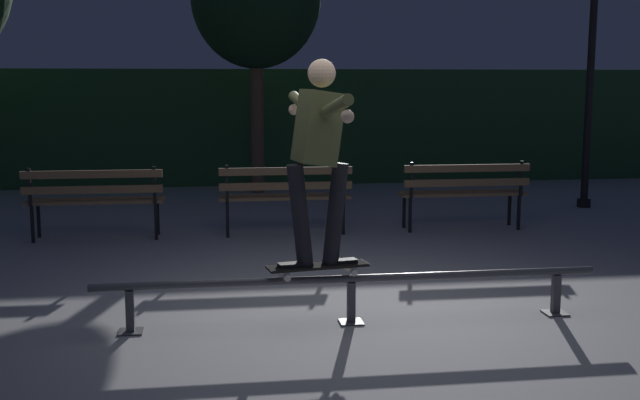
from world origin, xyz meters
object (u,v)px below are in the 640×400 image
at_px(park_bench_left_center, 285,191).
at_px(park_bench_right_center, 464,188).
at_px(park_bench_leftmost, 95,195).
at_px(skateboarder, 318,145).
at_px(lamp_post_right, 592,38).
at_px(grind_rail, 351,286).
at_px(skateboard, 318,267).

height_order(park_bench_left_center, park_bench_right_center, same).
xyz_separation_m(park_bench_leftmost, park_bench_left_center, (2.25, 0.00, 0.00)).
distance_m(skateboarder, lamp_post_right, 7.02).
xyz_separation_m(grind_rail, lamp_post_right, (4.47, 5.07, 2.18)).
xyz_separation_m(skateboarder, park_bench_left_center, (0.10, 3.58, -0.86)).
bearing_deg(grind_rail, lamp_post_right, 48.63).
bearing_deg(skateboard, park_bench_right_center, 56.68).
bearing_deg(skateboard, park_bench_left_center, 88.41).
bearing_deg(park_bench_right_center, park_bench_left_center, 180.00).
xyz_separation_m(park_bench_leftmost, lamp_post_right, (6.88, 1.50, 1.94)).
xyz_separation_m(skateboarder, lamp_post_right, (4.73, 5.07, 1.09)).
xyz_separation_m(skateboard, park_bench_leftmost, (-2.15, 3.58, 0.08)).
height_order(skateboard, lamp_post_right, lamp_post_right).
xyz_separation_m(grind_rail, park_bench_left_center, (-0.16, 3.58, 0.24)).
distance_m(skateboard, park_bench_left_center, 3.58).
relative_size(park_bench_leftmost, lamp_post_right, 0.41).
xyz_separation_m(skateboard, park_bench_right_center, (2.35, 3.58, 0.08)).
height_order(grind_rail, lamp_post_right, lamp_post_right).
relative_size(skateboarder, park_bench_right_center, 0.97).
distance_m(park_bench_left_center, lamp_post_right, 5.24).
bearing_deg(lamp_post_right, park_bench_left_center, -162.10).
distance_m(park_bench_right_center, lamp_post_right, 3.42).
bearing_deg(park_bench_left_center, skateboarder, -91.55).
height_order(park_bench_left_center, lamp_post_right, lamp_post_right).
bearing_deg(skateboard, grind_rail, 0.00).
distance_m(skateboard, lamp_post_right, 7.22).
relative_size(grind_rail, skateboard, 4.92).
distance_m(skateboard, skateboarder, 0.94).
relative_size(skateboard, lamp_post_right, 0.21).
bearing_deg(park_bench_right_center, skateboard, -123.32).
bearing_deg(park_bench_left_center, park_bench_right_center, 0.00).
bearing_deg(skateboarder, park_bench_right_center, 56.71).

